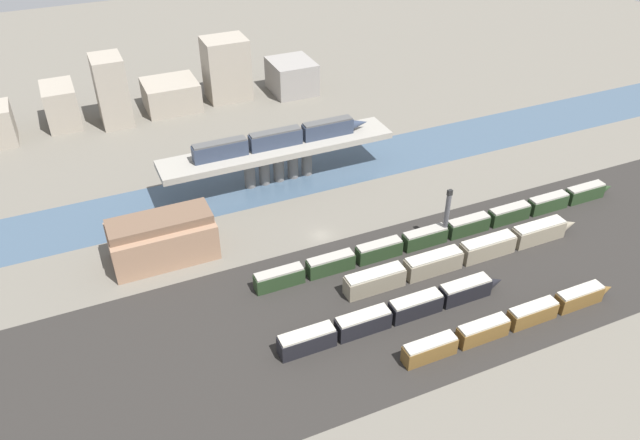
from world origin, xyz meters
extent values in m
plane|color=#666056|center=(0.00, 0.00, 0.00)|extent=(400.00, 400.00, 0.00)
cube|color=#282623|center=(0.00, -24.00, 0.00)|extent=(280.00, 42.00, 0.01)
cube|color=#3D5166|center=(0.00, 24.92, 0.00)|extent=(320.00, 18.26, 0.01)
cube|color=gray|center=(0.00, 24.92, 8.46)|extent=(56.10, 9.63, 1.51)
cylinder|color=slate|center=(-7.30, 24.92, 3.85)|extent=(2.58, 2.58, 7.70)
cylinder|color=slate|center=(-3.65, 24.92, 3.85)|extent=(2.58, 2.58, 7.70)
cylinder|color=slate|center=(0.00, 24.92, 3.85)|extent=(2.58, 2.58, 7.70)
cylinder|color=slate|center=(3.65, 24.92, 3.85)|extent=(2.58, 2.58, 7.70)
cylinder|color=slate|center=(7.30, 24.92, 3.85)|extent=(2.58, 2.58, 7.70)
cube|color=#2D384C|center=(-13.76, 24.92, 11.03)|extent=(12.53, 2.77, 3.63)
cube|color=#4C4C4C|center=(-13.76, 24.92, 13.05)|extent=(12.03, 2.55, 0.40)
cube|color=#2D384C|center=(-0.46, 24.92, 11.03)|extent=(12.53, 2.77, 3.63)
cube|color=#4C4C4C|center=(-0.46, 24.92, 13.05)|extent=(12.03, 2.55, 0.40)
cube|color=#2D384C|center=(12.83, 24.92, 11.03)|extent=(12.53, 2.77, 3.63)
cube|color=#4C4C4C|center=(12.83, 24.92, 13.05)|extent=(12.03, 2.55, 0.40)
cone|color=#2D384C|center=(21.29, 24.92, 10.85)|extent=(4.39, 2.49, 2.49)
cube|color=brown|center=(2.53, -38.68, 1.60)|extent=(9.46, 2.63, 3.21)
cube|color=#B7B2A3|center=(2.53, -38.68, 3.41)|extent=(9.08, 2.42, 0.40)
cube|color=brown|center=(13.14, -38.68, 1.60)|extent=(9.46, 2.63, 3.21)
cube|color=#B7B2A3|center=(13.14, -38.68, 3.41)|extent=(9.08, 2.42, 0.40)
cube|color=brown|center=(23.75, -38.68, 1.60)|extent=(9.46, 2.63, 3.21)
cube|color=#B7B2A3|center=(23.75, -38.68, 3.41)|extent=(9.08, 2.42, 0.40)
cube|color=brown|center=(34.36, -38.68, 1.60)|extent=(9.46, 2.63, 3.21)
cube|color=#B7B2A3|center=(34.36, -38.68, 3.41)|extent=(9.08, 2.42, 0.40)
cone|color=brown|center=(40.75, -38.68, 1.44)|extent=(3.31, 2.37, 2.37)
cube|color=black|center=(-15.34, -28.76, 1.70)|extent=(9.88, 3.00, 3.40)
cube|color=#B7B2A3|center=(-15.34, -28.76, 3.60)|extent=(9.49, 2.76, 0.40)
cube|color=black|center=(-4.77, -28.76, 1.70)|extent=(9.88, 3.00, 3.40)
cube|color=#B7B2A3|center=(-4.77, -28.76, 3.60)|extent=(9.49, 2.76, 0.40)
cube|color=black|center=(5.80, -28.76, 1.70)|extent=(9.88, 3.00, 3.40)
cube|color=#B7B2A3|center=(5.80, -28.76, 3.60)|extent=(9.49, 2.76, 0.40)
cube|color=black|center=(16.37, -28.76, 1.70)|extent=(9.88, 3.00, 3.40)
cube|color=#B7B2A3|center=(16.37, -28.76, 3.60)|extent=(9.49, 2.76, 0.40)
cone|color=black|center=(23.04, -28.76, 1.53)|extent=(3.46, 2.70, 2.70)
cube|color=gray|center=(2.26, -19.83, 1.86)|extent=(11.86, 3.19, 3.71)
cube|color=#B7B2A3|center=(2.26, -19.83, 3.91)|extent=(11.38, 2.93, 0.40)
cube|color=gray|center=(15.09, -19.83, 1.86)|extent=(11.86, 3.19, 3.71)
cube|color=#B7B2A3|center=(15.09, -19.83, 3.91)|extent=(11.38, 2.93, 0.40)
cube|color=gray|center=(27.93, -19.83, 1.86)|extent=(11.86, 3.19, 3.71)
cube|color=#B7B2A3|center=(27.93, -19.83, 3.91)|extent=(11.38, 2.93, 0.40)
cube|color=gray|center=(40.77, -19.83, 1.86)|extent=(11.86, 3.19, 3.71)
cube|color=#B7B2A3|center=(40.77, -19.83, 3.91)|extent=(11.38, 2.93, 0.40)
cone|color=gray|center=(48.77, -19.83, 1.67)|extent=(4.15, 2.87, 2.87)
cube|color=#23381E|center=(-13.78, -11.60, 1.61)|extent=(9.64, 2.62, 3.21)
cube|color=#9E998E|center=(-13.78, -11.60, 3.41)|extent=(9.25, 2.41, 0.40)
cube|color=#23381E|center=(-3.09, -11.60, 1.61)|extent=(9.64, 2.62, 3.21)
cube|color=#9E998E|center=(-3.09, -11.60, 3.41)|extent=(9.25, 2.41, 0.40)
cube|color=#23381E|center=(7.61, -11.60, 1.61)|extent=(9.64, 2.62, 3.21)
cube|color=#9E998E|center=(7.61, -11.60, 3.41)|extent=(9.25, 2.41, 0.40)
cube|color=#23381E|center=(18.31, -11.60, 1.61)|extent=(9.64, 2.62, 3.21)
cube|color=#9E998E|center=(18.31, -11.60, 3.41)|extent=(9.25, 2.41, 0.40)
cube|color=#23381E|center=(29.01, -11.60, 1.61)|extent=(9.64, 2.62, 3.21)
cube|color=#9E998E|center=(29.01, -11.60, 3.41)|extent=(9.25, 2.41, 0.40)
cube|color=#23381E|center=(39.71, -11.60, 1.61)|extent=(9.64, 2.62, 3.21)
cube|color=#9E998E|center=(39.71, -11.60, 3.41)|extent=(9.25, 2.41, 0.40)
cube|color=#23381E|center=(50.41, -11.60, 1.61)|extent=(9.64, 2.62, 3.21)
cube|color=#9E998E|center=(50.41, -11.60, 3.41)|extent=(9.25, 2.41, 0.40)
cube|color=#23381E|center=(61.10, -11.60, 1.61)|extent=(9.64, 2.62, 3.21)
cube|color=#9E998E|center=(61.10, -11.60, 3.41)|extent=(9.25, 2.41, 0.40)
cone|color=#23381E|center=(67.61, -11.60, 1.45)|extent=(3.37, 2.36, 2.36)
cube|color=#937056|center=(-31.75, 6.15, 3.92)|extent=(20.43, 10.57, 7.85)
cube|color=brown|center=(-31.75, 6.15, 8.71)|extent=(20.03, 7.40, 1.72)
cylinder|color=#4C4C51|center=(22.75, -12.04, 5.64)|extent=(1.02, 1.02, 11.29)
cube|color=black|center=(22.75, -12.04, 11.89)|extent=(1.00, 0.70, 1.20)
cube|color=gray|center=(-44.36, 77.80, 5.69)|extent=(8.54, 13.29, 11.38)
cube|color=gray|center=(-30.69, 72.88, 9.61)|extent=(8.14, 10.64, 19.22)
cube|color=gray|center=(-14.18, 76.32, 4.11)|extent=(15.25, 13.73, 8.23)
cube|color=gray|center=(3.25, 76.92, 9.16)|extent=(12.63, 10.44, 18.31)
cube|color=gray|center=(22.77, 73.42, 4.87)|extent=(12.76, 14.15, 9.73)
camera|label=1|loc=(-43.33, -97.44, 78.30)|focal=35.00mm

